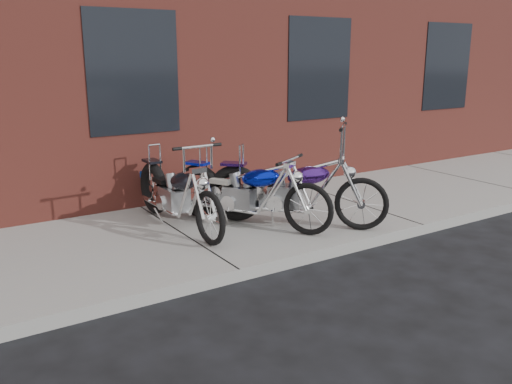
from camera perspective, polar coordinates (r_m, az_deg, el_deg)
ground at (r=6.12m, az=-1.74°, el=-9.44°), size 120.00×120.00×0.00m
sidewalk at (r=7.34m, az=-7.80°, el=-4.83°), size 22.00×3.00×0.15m
chopper_purple at (r=7.47m, az=3.81°, el=-0.12°), size 1.82×1.91×1.42m
chopper_blue at (r=7.46m, az=-0.99°, el=-0.23°), size 1.30×2.19×1.06m
chopper_third at (r=7.47m, az=-8.31°, el=-0.40°), size 0.59×2.41×1.22m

